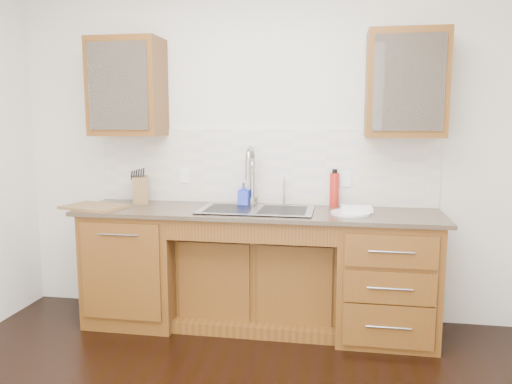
% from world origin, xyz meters
% --- Properties ---
extents(wall_back, '(4.00, 0.10, 2.70)m').
position_xyz_m(wall_back, '(0.00, 1.80, 1.35)').
color(wall_back, silver).
rests_on(wall_back, ground).
extents(base_cabinet_left, '(0.70, 0.62, 0.88)m').
position_xyz_m(base_cabinet_left, '(-0.95, 1.44, 0.44)').
color(base_cabinet_left, '#593014').
rests_on(base_cabinet_left, ground).
extents(base_cabinet_center, '(1.20, 0.44, 0.70)m').
position_xyz_m(base_cabinet_center, '(0.00, 1.53, 0.35)').
color(base_cabinet_center, '#593014').
rests_on(base_cabinet_center, ground).
extents(base_cabinet_right, '(0.70, 0.62, 0.88)m').
position_xyz_m(base_cabinet_right, '(0.95, 1.44, 0.44)').
color(base_cabinet_right, '#593014').
rests_on(base_cabinet_right, ground).
extents(countertop, '(2.70, 0.65, 0.03)m').
position_xyz_m(countertop, '(0.00, 1.43, 0.90)').
color(countertop, '#84705B').
rests_on(countertop, base_cabinet_left).
extents(backsplash, '(2.70, 0.02, 0.59)m').
position_xyz_m(backsplash, '(0.00, 1.74, 1.21)').
color(backsplash, beige).
rests_on(backsplash, wall_back).
extents(sink, '(0.84, 0.46, 0.19)m').
position_xyz_m(sink, '(0.00, 1.41, 0.83)').
color(sink, '#9E9EA5').
rests_on(sink, countertop).
extents(faucet, '(0.04, 0.04, 0.40)m').
position_xyz_m(faucet, '(-0.07, 1.64, 1.11)').
color(faucet, '#999993').
rests_on(faucet, countertop).
extents(filter_tap, '(0.02, 0.02, 0.24)m').
position_xyz_m(filter_tap, '(0.18, 1.65, 1.03)').
color(filter_tap, '#999993').
rests_on(filter_tap, countertop).
extents(upper_cabinet_left, '(0.55, 0.34, 0.75)m').
position_xyz_m(upper_cabinet_left, '(-1.05, 1.58, 1.83)').
color(upper_cabinet_left, '#593014').
rests_on(upper_cabinet_left, wall_back).
extents(upper_cabinet_right, '(0.55, 0.34, 0.75)m').
position_xyz_m(upper_cabinet_right, '(1.05, 1.58, 1.83)').
color(upper_cabinet_right, '#593014').
rests_on(upper_cabinet_right, wall_back).
extents(outlet_left, '(0.08, 0.01, 0.12)m').
position_xyz_m(outlet_left, '(-0.65, 1.73, 1.12)').
color(outlet_left, white).
rests_on(outlet_left, backsplash).
extents(outlet_right, '(0.08, 0.01, 0.12)m').
position_xyz_m(outlet_right, '(0.65, 1.73, 1.12)').
color(outlet_right, white).
rests_on(outlet_right, backsplash).
extents(soap_bottle, '(0.08, 0.09, 0.18)m').
position_xyz_m(soap_bottle, '(-0.13, 1.60, 1.00)').
color(soap_bottle, blue).
rests_on(soap_bottle, countertop).
extents(water_bottle, '(0.09, 0.09, 0.26)m').
position_xyz_m(water_bottle, '(0.56, 1.68, 1.04)').
color(water_bottle, red).
rests_on(water_bottle, countertop).
extents(plate, '(0.36, 0.36, 0.02)m').
position_xyz_m(plate, '(0.68, 1.39, 0.92)').
color(plate, silver).
rests_on(plate, countertop).
extents(dish_towel, '(0.23, 0.18, 0.03)m').
position_xyz_m(dish_towel, '(0.73, 1.42, 0.94)').
color(dish_towel, silver).
rests_on(dish_towel, plate).
extents(knife_block, '(0.19, 0.22, 0.21)m').
position_xyz_m(knife_block, '(-0.98, 1.59, 1.02)').
color(knife_block, brown).
rests_on(knife_block, countertop).
extents(cutting_board, '(0.51, 0.41, 0.02)m').
position_xyz_m(cutting_board, '(-1.23, 1.31, 0.92)').
color(cutting_board, brown).
rests_on(cutting_board, countertop).
extents(cup_left_a, '(0.14, 0.14, 0.10)m').
position_xyz_m(cup_left_a, '(-1.15, 1.58, 1.78)').
color(cup_left_a, white).
rests_on(cup_left_a, upper_cabinet_left).
extents(cup_left_b, '(0.12, 0.12, 0.08)m').
position_xyz_m(cup_left_b, '(-0.97, 1.58, 1.77)').
color(cup_left_b, white).
rests_on(cup_left_b, upper_cabinet_left).
extents(cup_right_a, '(0.13, 0.13, 0.10)m').
position_xyz_m(cup_right_a, '(0.94, 1.58, 1.77)').
color(cup_right_a, silver).
rests_on(cup_right_a, upper_cabinet_right).
extents(cup_right_b, '(0.11, 0.11, 0.09)m').
position_xyz_m(cup_right_b, '(1.18, 1.58, 1.77)').
color(cup_right_b, white).
rests_on(cup_right_b, upper_cabinet_right).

